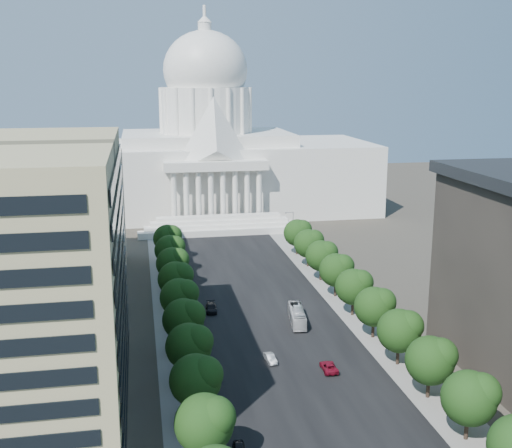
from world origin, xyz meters
TOP-DOWN VIEW (x-y plane):
  - road_asphalt at (0.00, 90.00)m, footprint 30.00×260.00m
  - sidewalk_left at (-19.00, 90.00)m, footprint 8.00×260.00m
  - sidewalk_right at (19.00, 90.00)m, footprint 8.00×260.00m
  - capitol at (0.00, 184.89)m, footprint 120.00×56.00m
  - office_block_left_far at (-48.00, 100.00)m, footprint 38.00×52.00m
  - tree_l_b at (-17.66, 23.81)m, footprint 7.79×7.60m
  - tree_l_c at (-17.66, 35.81)m, footprint 7.79×7.60m
  - tree_l_d at (-17.66, 47.81)m, footprint 7.79×7.60m
  - tree_l_e at (-17.66, 59.81)m, footprint 7.79×7.60m
  - tree_l_f at (-17.66, 71.81)m, footprint 7.79×7.60m
  - tree_l_g at (-17.66, 83.81)m, footprint 7.79×7.60m
  - tree_l_h at (-17.66, 95.81)m, footprint 7.79×7.60m
  - tree_l_i at (-17.66, 107.81)m, footprint 7.79×7.60m
  - tree_l_j at (-17.66, 119.81)m, footprint 7.79×7.60m
  - tree_r_b at (18.34, 23.81)m, footprint 7.79×7.60m
  - tree_r_c at (18.34, 35.81)m, footprint 7.79×7.60m
  - tree_r_d at (18.34, 47.81)m, footprint 7.79×7.60m
  - tree_r_e at (18.34, 59.81)m, footprint 7.79×7.60m
  - tree_r_f at (18.34, 71.81)m, footprint 7.79×7.60m
  - tree_r_g at (18.34, 83.81)m, footprint 7.79×7.60m
  - tree_r_h at (18.34, 95.81)m, footprint 7.79×7.60m
  - tree_r_i at (18.34, 107.81)m, footprint 7.79×7.60m
  - tree_r_j at (18.34, 119.81)m, footprint 7.79×7.60m
  - streetlight_b at (19.90, 35.00)m, footprint 2.61×0.44m
  - streetlight_c at (19.90, 60.00)m, footprint 2.61×0.44m
  - streetlight_d at (19.90, 85.00)m, footprint 2.61×0.44m
  - streetlight_e at (19.90, 110.00)m, footprint 2.61×0.44m
  - streetlight_f at (19.90, 135.00)m, footprint 2.61×0.44m
  - car_silver at (-3.52, 52.77)m, footprint 1.86×4.25m
  - car_red at (5.54, 47.62)m, footprint 2.49×5.18m
  - car_dark_b at (-10.86, 79.25)m, footprint 2.62×5.69m
  - city_bus at (5.49, 69.61)m, footprint 4.15×11.58m

SIDE VIEW (x-z plane):
  - road_asphalt at x=0.00m, z-range -0.01..0.01m
  - sidewalk_left at x=-19.00m, z-range -0.01..0.01m
  - sidewalk_right at x=19.00m, z-range -0.01..0.01m
  - car_silver at x=-3.52m, z-range 0.00..1.36m
  - car_red at x=5.54m, z-range 0.00..1.42m
  - car_dark_b at x=-10.86m, z-range 0.00..1.61m
  - city_bus at x=5.49m, z-range 0.00..3.16m
  - streetlight_b at x=19.90m, z-range 1.32..10.32m
  - streetlight_c at x=19.90m, z-range 1.32..10.32m
  - streetlight_d at x=19.90m, z-range 1.32..10.32m
  - streetlight_e at x=19.90m, z-range 1.32..10.32m
  - streetlight_f at x=19.90m, z-range 1.32..10.32m
  - tree_l_b at x=-17.66m, z-range 1.47..11.44m
  - tree_l_c at x=-17.66m, z-range 1.47..11.44m
  - tree_l_d at x=-17.66m, z-range 1.47..11.44m
  - tree_l_e at x=-17.66m, z-range 1.47..11.44m
  - tree_l_f at x=-17.66m, z-range 1.47..11.44m
  - tree_l_g at x=-17.66m, z-range 1.47..11.44m
  - tree_l_h at x=-17.66m, z-range 1.47..11.44m
  - tree_l_i at x=-17.66m, z-range 1.47..11.44m
  - tree_l_j at x=-17.66m, z-range 1.47..11.44m
  - tree_r_b at x=18.34m, z-range 1.47..11.44m
  - tree_r_c at x=18.34m, z-range 1.47..11.44m
  - tree_r_d at x=18.34m, z-range 1.47..11.44m
  - tree_r_e at x=18.34m, z-range 1.47..11.44m
  - tree_r_f at x=18.34m, z-range 1.47..11.44m
  - tree_r_g at x=18.34m, z-range 1.47..11.44m
  - tree_r_h at x=18.34m, z-range 1.47..11.44m
  - tree_r_i at x=18.34m, z-range 1.47..11.44m
  - tree_r_j at x=18.34m, z-range 1.47..11.44m
  - office_block_left_far at x=-48.00m, z-range 0.00..30.00m
  - capitol at x=0.00m, z-range -16.49..56.51m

